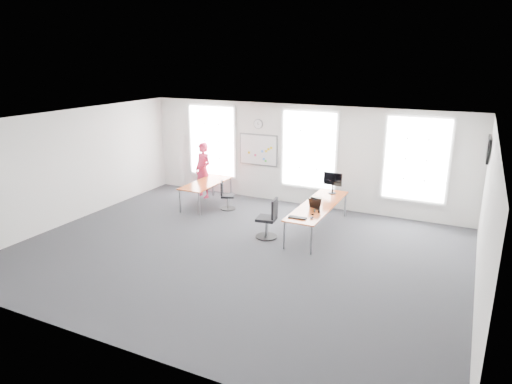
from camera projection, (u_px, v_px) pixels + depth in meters
The scene contains 24 objects.
floor at pixel (236, 251), 10.54m from camera, with size 10.00×10.00×0.00m, color #2B2B30.
ceiling at pixel (235, 121), 9.68m from camera, with size 10.00×10.00×0.00m, color white.
wall_back at pixel (300, 155), 13.55m from camera, with size 10.00×10.00×0.00m, color white.
wall_front at pixel (106, 258), 6.66m from camera, with size 10.00×10.00×0.00m, color white.
wall_left at pixel (71, 166), 12.20m from camera, with size 10.00×10.00×0.00m, color white.
wall_right at pixel (486, 224), 8.01m from camera, with size 10.00×10.00×0.00m, color white.
window_left at pixel (212, 141), 14.73m from camera, with size 1.60×0.06×2.20m, color silver.
window_mid at pixel (309, 150), 13.34m from camera, with size 1.60×0.06×2.20m, color silver.
window_right at pixel (416, 159), 12.09m from camera, with size 1.60×0.06×2.20m, color silver.
desk_right at pixel (318, 206), 11.55m from camera, with size 0.79×2.96×0.72m.
desk_left at pixel (206, 184), 13.63m from camera, with size 0.78×1.95×0.71m.
chair_right at pixel (269, 221), 11.22m from camera, with size 0.54×0.54×1.01m.
chair_left at pixel (226, 197), 13.35m from camera, with size 0.50×0.50×0.84m.
person at pixel (203, 170), 14.38m from camera, with size 0.64×0.42×1.75m, color #C32446.
whiteboard at pixel (258, 150), 14.08m from camera, with size 1.20×0.03×0.90m, color white.
wall_clock at pixel (258, 124), 13.85m from camera, with size 0.30×0.30×0.04m, color gray.
tv at pixel (489, 149), 10.39m from camera, with size 0.06×0.90×0.55m, color black.
keyboard at pixel (297, 218), 10.57m from camera, with size 0.43×0.15×0.02m, color black.
mouse at pixel (312, 218), 10.54m from camera, with size 0.07×0.11×0.04m, color black.
lens_cap at pixel (313, 215), 10.80m from camera, with size 0.07×0.07×0.01m, color black.
headphones at pixel (316, 211), 10.94m from camera, with size 0.16×0.08×0.09m.
laptop_sleeve at pixel (315, 204), 11.23m from camera, with size 0.32×0.25×0.25m.
paper_stack at pixel (315, 199), 11.79m from camera, with size 0.29×0.22×0.10m, color beige.
monitor at pixel (333, 181), 12.38m from camera, with size 0.53×0.22×0.59m.
Camera 1 is at (4.65, -8.53, 4.33)m, focal length 32.00 mm.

